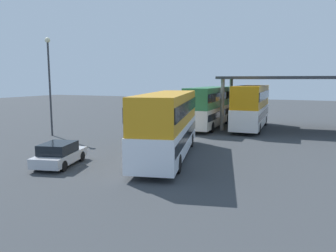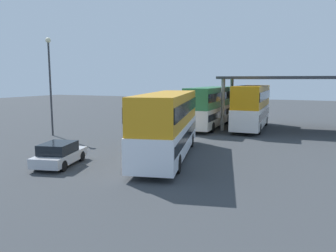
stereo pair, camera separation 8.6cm
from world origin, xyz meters
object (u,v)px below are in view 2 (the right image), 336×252
object	(u,v)px
double_decker_main	(168,122)
lamppost_tall	(50,75)
double_decker_near_canopy	(210,105)
parked_hatchback	(59,154)
double_decker_mid_row	(252,105)

from	to	relation	value
double_decker_main	lamppost_tall	world-z (taller)	lamppost_tall
double_decker_near_canopy	lamppost_tall	world-z (taller)	lamppost_tall
double_decker_main	parked_hatchback	xyz separation A→B (m)	(-4.86, -4.39, -1.56)
double_decker_main	lamppost_tall	distance (m)	13.40
parked_hatchback	double_decker_near_canopy	world-z (taller)	double_decker_near_canopy
double_decker_near_canopy	lamppost_tall	bearing A→B (deg)	131.67
double_decker_near_canopy	lamppost_tall	xyz separation A→B (m)	(-11.34, -10.50, 2.99)
parked_hatchback	double_decker_mid_row	xyz separation A→B (m)	(7.68, 18.84, 1.69)
double_decker_main	parked_hatchback	world-z (taller)	double_decker_main
parked_hatchback	double_decker_mid_row	size ratio (longest dim) A/B	0.39
double_decker_near_canopy	double_decker_mid_row	xyz separation A→B (m)	(4.10, 0.59, 0.09)
double_decker_mid_row	lamppost_tall	bearing A→B (deg)	124.05
double_decker_main	double_decker_near_canopy	size ratio (longest dim) A/B	1.04
parked_hatchback	double_decker_near_canopy	size ratio (longest dim) A/B	0.37
lamppost_tall	double_decker_near_canopy	bearing A→B (deg)	42.81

